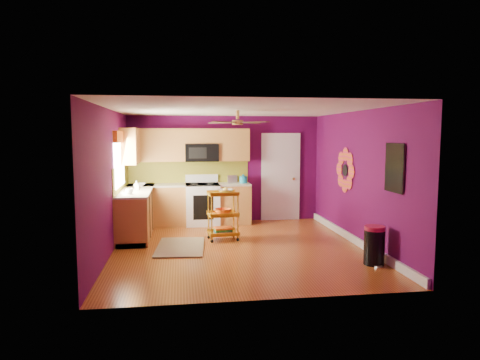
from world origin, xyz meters
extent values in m
plane|color=brown|center=(0.00, 0.00, 0.00)|extent=(5.00, 5.00, 0.00)
cube|color=#530945|center=(0.00, 2.50, 1.25)|extent=(4.50, 0.04, 2.50)
cube|color=#530945|center=(0.00, -2.50, 1.25)|extent=(4.50, 0.04, 2.50)
cube|color=#530945|center=(-2.25, 0.00, 1.25)|extent=(0.04, 5.00, 2.50)
cube|color=#530945|center=(2.25, 0.00, 1.25)|extent=(0.04, 5.00, 2.50)
cube|color=silver|center=(0.00, 0.00, 2.50)|extent=(4.50, 5.00, 0.04)
cube|color=white|center=(2.22, 0.00, 0.07)|extent=(0.05, 4.90, 0.14)
cube|color=#996129|center=(-1.95, 1.35, 0.45)|extent=(0.60, 2.30, 0.90)
cube|color=#996129|center=(-0.85, 2.20, 0.45)|extent=(2.80, 0.60, 0.90)
cube|color=beige|center=(-1.95, 1.35, 0.92)|extent=(0.63, 2.30, 0.04)
cube|color=beige|center=(-0.85, 2.20, 0.92)|extent=(2.80, 0.63, 0.04)
cube|color=black|center=(-1.95, 1.35, 0.05)|extent=(0.54, 2.30, 0.10)
cube|color=black|center=(-0.85, 2.20, 0.05)|extent=(2.80, 0.54, 0.10)
cube|color=white|center=(-0.55, 2.17, 0.46)|extent=(0.76, 0.66, 0.92)
cube|color=black|center=(-0.55, 2.17, 0.93)|extent=(0.76, 0.62, 0.03)
cube|color=white|center=(-0.55, 2.45, 1.04)|extent=(0.76, 0.06, 0.18)
cube|color=black|center=(-0.55, 1.84, 0.45)|extent=(0.45, 0.02, 0.55)
cube|color=#996129|center=(-1.59, 2.33, 1.83)|extent=(1.32, 0.33, 0.75)
cube|color=#996129|center=(0.19, 2.33, 1.83)|extent=(0.72, 0.33, 0.75)
cube|color=#996129|center=(-0.55, 2.33, 2.03)|extent=(0.76, 0.33, 0.34)
cube|color=#996129|center=(-2.08, 1.85, 1.83)|extent=(0.33, 1.30, 0.75)
cube|color=black|center=(-0.55, 2.30, 1.65)|extent=(0.76, 0.38, 0.40)
cube|color=brown|center=(-0.85, 2.49, 1.20)|extent=(2.80, 0.01, 0.51)
cube|color=brown|center=(-2.24, 1.35, 1.20)|extent=(0.01, 2.30, 0.51)
cube|color=white|center=(-2.23, 1.05, 1.55)|extent=(0.03, 1.20, 1.00)
cube|color=#DF5C13|center=(-2.20, 1.05, 2.02)|extent=(0.08, 1.35, 0.22)
cube|color=white|center=(1.35, 2.48, 1.02)|extent=(0.85, 0.04, 2.05)
cube|color=white|center=(1.35, 2.46, 1.02)|extent=(0.95, 0.02, 2.15)
sphere|color=#BF8C3F|center=(1.67, 2.42, 1.00)|extent=(0.07, 0.07, 0.07)
cylinder|color=black|center=(2.23, 0.60, 1.35)|extent=(0.01, 0.24, 0.24)
cube|color=teal|center=(2.23, -1.40, 1.55)|extent=(0.03, 0.52, 0.72)
cube|color=black|center=(2.21, -1.40, 1.55)|extent=(0.01, 0.56, 0.76)
cylinder|color=#BF8C3F|center=(0.00, 0.20, 2.42)|extent=(0.06, 0.06, 0.16)
cylinder|color=#BF8C3F|center=(0.00, 0.20, 2.28)|extent=(0.20, 0.20, 0.08)
cube|color=#4C2D19|center=(0.27, 0.47, 2.28)|extent=(0.47, 0.47, 0.01)
cube|color=#4C2D19|center=(-0.27, 0.47, 2.28)|extent=(0.47, 0.47, 0.01)
cube|color=#4C2D19|center=(-0.27, -0.07, 2.28)|extent=(0.47, 0.47, 0.01)
cube|color=#4C2D19|center=(0.27, -0.07, 2.28)|extent=(0.47, 0.47, 0.01)
cube|color=black|center=(-1.06, 0.18, 0.01)|extent=(0.95, 1.44, 0.02)
cylinder|color=gold|center=(-0.47, 0.44, 0.49)|extent=(0.03, 0.03, 0.89)
cylinder|color=gold|center=(0.04, 0.49, 0.49)|extent=(0.03, 0.03, 0.89)
cylinder|color=gold|center=(-0.50, 0.79, 0.49)|extent=(0.03, 0.03, 0.89)
cylinder|color=gold|center=(0.01, 0.84, 0.49)|extent=(0.03, 0.03, 0.89)
sphere|color=black|center=(-0.47, 0.44, 0.03)|extent=(0.06, 0.06, 0.06)
sphere|color=black|center=(0.04, 0.49, 0.03)|extent=(0.06, 0.06, 0.06)
sphere|color=black|center=(-0.50, 0.79, 0.03)|extent=(0.06, 0.06, 0.06)
sphere|color=black|center=(0.01, 0.84, 0.03)|extent=(0.06, 0.06, 0.06)
cube|color=gold|center=(-0.23, 0.64, 0.91)|extent=(0.61, 0.48, 0.03)
cube|color=gold|center=(-0.23, 0.64, 0.50)|extent=(0.61, 0.48, 0.03)
cube|color=gold|center=(-0.23, 0.64, 0.13)|extent=(0.61, 0.48, 0.03)
imported|color=beige|center=(-0.18, 0.65, 0.96)|extent=(0.35, 0.35, 0.08)
sphere|color=yellow|center=(-0.18, 0.65, 0.99)|extent=(0.10, 0.10, 0.10)
imported|color=#DF5C13|center=(-0.23, 0.64, 0.57)|extent=(0.36, 0.36, 0.10)
cube|color=navy|center=(-0.23, 0.64, 0.16)|extent=(0.36, 0.28, 0.04)
cube|color=#267233|center=(-0.23, 0.64, 0.20)|extent=(0.36, 0.28, 0.04)
cube|color=#DF5C13|center=(-0.23, 0.64, 0.23)|extent=(0.36, 0.28, 0.03)
cylinder|color=black|center=(1.99, -1.29, 0.28)|extent=(0.40, 0.40, 0.56)
cylinder|color=#AE183D|center=(1.99, -1.29, 0.59)|extent=(0.32, 0.32, 0.06)
cube|color=beige|center=(1.99, -1.45, 0.01)|extent=(0.12, 0.08, 0.03)
cylinder|color=teal|center=(0.40, 2.20, 1.02)|extent=(0.18, 0.18, 0.16)
sphere|color=teal|center=(0.40, 2.20, 1.12)|extent=(0.06, 0.06, 0.06)
cube|color=beige|center=(0.15, 2.27, 1.03)|extent=(0.22, 0.15, 0.18)
imported|color=#EA3F72|center=(-1.93, 1.26, 1.03)|extent=(0.08, 0.09, 0.19)
imported|color=white|center=(-1.97, 1.59, 1.02)|extent=(0.12, 0.12, 0.15)
imported|color=white|center=(-1.93, 1.95, 0.97)|extent=(0.26, 0.26, 0.06)
imported|color=white|center=(-2.00, 0.64, 0.99)|extent=(0.13, 0.13, 0.11)
camera|label=1|loc=(-1.04, -7.56, 2.05)|focal=32.00mm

